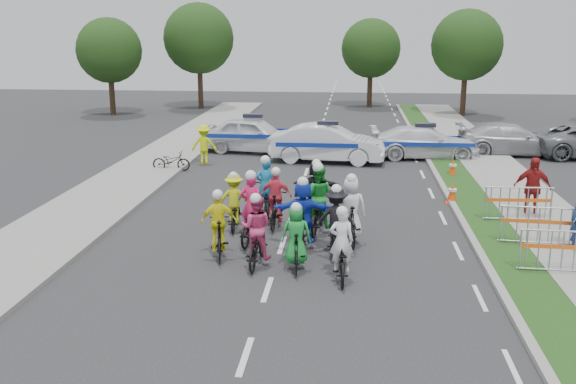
# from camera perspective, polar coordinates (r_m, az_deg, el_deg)

# --- Properties ---
(ground) EXTENTS (90.00, 90.00, 0.00)m
(ground) POSITION_cam_1_polar(r_m,az_deg,el_deg) (14.37, -1.84, -8.66)
(ground) COLOR #28282B
(ground) RESTS_ON ground
(curb_right) EXTENTS (0.20, 60.00, 0.12)m
(curb_right) POSITION_cam_1_polar(r_m,az_deg,el_deg) (19.23, 15.45, -2.97)
(curb_right) COLOR gray
(curb_right) RESTS_ON ground
(grass_strip) EXTENTS (1.20, 60.00, 0.11)m
(grass_strip) POSITION_cam_1_polar(r_m,az_deg,el_deg) (19.36, 17.49, -3.01)
(grass_strip) COLOR #173E14
(grass_strip) RESTS_ON ground
(sidewalk_right) EXTENTS (2.40, 60.00, 0.13)m
(sidewalk_right) POSITION_cam_1_polar(r_m,az_deg,el_deg) (19.81, 22.60, -3.04)
(sidewalk_right) COLOR gray
(sidewalk_right) RESTS_ON ground
(sidewalk_left) EXTENTS (3.00, 60.00, 0.13)m
(sidewalk_left) POSITION_cam_1_polar(r_m,az_deg,el_deg) (20.66, -18.13, -1.95)
(sidewalk_left) COLOR gray
(sidewalk_left) RESTS_ON ground
(rider_0) EXTENTS (0.70, 1.76, 1.77)m
(rider_0) POSITION_cam_1_polar(r_m,az_deg,el_deg) (14.79, 4.75, -5.58)
(rider_0) COLOR black
(rider_0) RESTS_ON ground
(rider_1) EXTENTS (0.74, 1.63, 1.68)m
(rider_1) POSITION_cam_1_polar(r_m,az_deg,el_deg) (15.30, 0.74, -4.54)
(rider_1) COLOR black
(rider_1) RESTS_ON ground
(rider_2) EXTENTS (0.79, 1.82, 1.83)m
(rider_2) POSITION_cam_1_polar(r_m,az_deg,el_deg) (15.59, -2.81, -4.11)
(rider_2) COLOR black
(rider_2) RESTS_ON ground
(rider_3) EXTENTS (0.95, 1.75, 1.78)m
(rider_3) POSITION_cam_1_polar(r_m,az_deg,el_deg) (16.18, -6.13, -3.45)
(rider_3) COLOR black
(rider_3) RESTS_ON ground
(rider_4) EXTENTS (1.04, 1.83, 1.87)m
(rider_4) POSITION_cam_1_polar(r_m,az_deg,el_deg) (16.30, 4.27, -3.15)
(rider_4) COLOR black
(rider_4) RESTS_ON ground
(rider_5) EXTENTS (1.57, 1.88, 1.95)m
(rider_5) POSITION_cam_1_polar(r_m,az_deg,el_deg) (16.68, 1.32, -2.36)
(rider_5) COLOR black
(rider_5) RESTS_ON ground
(rider_6) EXTENTS (0.94, 2.03, 2.00)m
(rider_6) POSITION_cam_1_polar(r_m,az_deg,el_deg) (17.27, -3.23, -2.34)
(rider_6) COLOR black
(rider_6) RESTS_ON ground
(rider_7) EXTENTS (0.88, 1.90, 1.94)m
(rider_7) POSITION_cam_1_polar(r_m,az_deg,el_deg) (17.16, 5.59, -2.17)
(rider_7) COLOR black
(rider_7) RESTS_ON ground
(rider_8) EXTENTS (0.92, 2.06, 2.04)m
(rider_8) POSITION_cam_1_polar(r_m,az_deg,el_deg) (18.03, 2.66, -1.30)
(rider_8) COLOR black
(rider_8) RESTS_ON ground
(rider_9) EXTENTS (0.93, 1.74, 1.80)m
(rider_9) POSITION_cam_1_polar(r_m,az_deg,el_deg) (18.49, -1.05, -1.07)
(rider_9) COLOR black
(rider_9) RESTS_ON ground
(rider_10) EXTENTS (0.97, 1.69, 1.69)m
(rider_10) POSITION_cam_1_polar(r_m,az_deg,el_deg) (18.44, -4.78, -1.26)
(rider_10) COLOR black
(rider_10) RESTS_ON ground
(rider_11) EXTENTS (1.52, 1.81, 1.86)m
(rider_11) POSITION_cam_1_polar(r_m,az_deg,el_deg) (19.33, 2.52, -0.13)
(rider_11) COLOR black
(rider_11) RESTS_ON ground
(rider_12) EXTENTS (0.99, 2.00, 1.95)m
(rider_12) POSITION_cam_1_polar(r_m,az_deg,el_deg) (19.42, -1.97, -0.47)
(rider_12) COLOR black
(rider_12) RESTS_ON ground
(police_car_0) EXTENTS (5.00, 2.62, 1.62)m
(police_car_0) POSITION_cam_1_polar(r_m,az_deg,el_deg) (29.84, -3.11, 5.10)
(police_car_0) COLOR white
(police_car_0) RESTS_ON ground
(police_car_1) EXTENTS (5.03, 2.14, 1.61)m
(police_car_1) POSITION_cam_1_polar(r_m,az_deg,el_deg) (27.65, 3.54, 4.33)
(police_car_1) COLOR white
(police_car_1) RESTS_ON ground
(police_car_2) EXTENTS (4.89, 2.19, 1.39)m
(police_car_2) POSITION_cam_1_polar(r_m,az_deg,el_deg) (29.10, 12.03, 4.33)
(police_car_2) COLOR white
(police_car_2) RESTS_ON ground
(civilian_sedan) EXTENTS (4.91, 2.09, 1.41)m
(civilian_sedan) POSITION_cam_1_polar(r_m,az_deg,el_deg) (30.92, 19.22, 4.44)
(civilian_sedan) COLOR #ACACB1
(civilian_sedan) RESTS_ON ground
(spectator_2) EXTENTS (1.14, 0.55, 1.88)m
(spectator_2) POSITION_cam_1_polar(r_m,az_deg,el_deg) (20.71, 20.88, 0.37)
(spectator_2) COLOR maroon
(spectator_2) RESTS_ON ground
(marshal_hiviz) EXTENTS (1.12, 0.69, 1.67)m
(marshal_hiviz) POSITION_cam_1_polar(r_m,az_deg,el_deg) (27.39, -7.47, 4.21)
(marshal_hiviz) COLOR #D9EE0C
(marshal_hiviz) RESTS_ON ground
(barrier_0) EXTENTS (2.02, 0.57, 1.12)m
(barrier_0) POSITION_cam_1_polar(r_m,az_deg,el_deg) (16.20, 23.20, -5.04)
(barrier_0) COLOR #A5A8AD
(barrier_0) RESTS_ON ground
(barrier_1) EXTENTS (2.03, 0.66, 1.12)m
(barrier_1) POSITION_cam_1_polar(r_m,az_deg,el_deg) (18.02, 21.36, -2.95)
(barrier_1) COLOR #A5A8AD
(barrier_1) RESTS_ON ground
(barrier_2) EXTENTS (2.02, 0.58, 1.12)m
(barrier_2) POSITION_cam_1_polar(r_m,az_deg,el_deg) (20.03, 19.76, -1.12)
(barrier_2) COLOR #A5A8AD
(barrier_2) RESTS_ON ground
(cone_0) EXTENTS (0.40, 0.40, 0.70)m
(cone_0) POSITION_cam_1_polar(r_m,az_deg,el_deg) (21.78, 14.39, -0.10)
(cone_0) COLOR #F24C0C
(cone_0) RESTS_ON ground
(cone_1) EXTENTS (0.40, 0.40, 0.70)m
(cone_1) POSITION_cam_1_polar(r_m,az_deg,el_deg) (25.70, 14.43, 2.07)
(cone_1) COLOR #F24C0C
(cone_1) RESTS_ON ground
(parked_bike) EXTENTS (1.54, 0.57, 0.80)m
(parked_bike) POSITION_cam_1_polar(r_m,az_deg,el_deg) (26.36, -10.34, 2.73)
(parked_bike) COLOR black
(parked_bike) RESTS_ON ground
(tree_0) EXTENTS (4.20, 4.20, 6.30)m
(tree_0) POSITION_cam_1_polar(r_m,az_deg,el_deg) (44.04, -15.62, 12.01)
(tree_0) COLOR #382619
(tree_0) RESTS_ON ground
(tree_1) EXTENTS (4.55, 4.55, 6.82)m
(tree_1) POSITION_cam_1_polar(r_m,az_deg,el_deg) (43.71, 15.61, 12.46)
(tree_1) COLOR #382619
(tree_1) RESTS_ON ground
(tree_3) EXTENTS (4.90, 4.90, 7.35)m
(tree_3) POSITION_cam_1_polar(r_m,az_deg,el_deg) (46.37, -7.93, 13.36)
(tree_3) COLOR #382619
(tree_3) RESTS_ON ground
(tree_4) EXTENTS (4.20, 4.20, 6.30)m
(tree_4) POSITION_cam_1_polar(r_m,az_deg,el_deg) (47.14, 7.38, 12.54)
(tree_4) COLOR #382619
(tree_4) RESTS_ON ground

